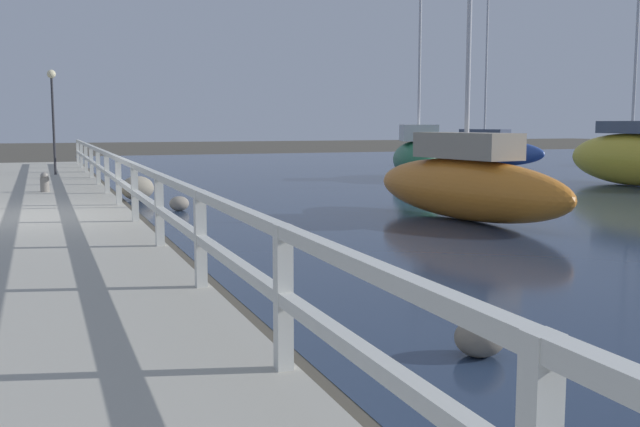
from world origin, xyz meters
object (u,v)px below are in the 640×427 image
Objects in this scene: mooring_bollard at (45,182)px; dock_lamp at (52,99)px; sailboat_yellow at (631,156)px; sailboat_green at (418,157)px; sailboat_blue at (484,150)px; sailboat_orange at (466,184)px.

dock_lamp reaches higher than mooring_bollard.
sailboat_green is at bearing 138.81° from sailboat_yellow.
sailboat_green is (11.43, 4.11, 0.20)m from mooring_bollard.
dock_lamp is 17.76m from sailboat_blue.
sailboat_yellow reaches higher than sailboat_green.
sailboat_blue reaches higher than mooring_bollard.
sailboat_green reaches higher than mooring_bollard.
sailboat_orange is at bearing -36.35° from mooring_bollard.
mooring_bollard is at bearing -93.38° from dock_lamp.
sailboat_orange is 0.80× the size of sailboat_blue.
sailboat_green is 0.95× the size of sailboat_blue.
sailboat_orange is (-8.67, -5.10, -0.16)m from sailboat_yellow.
sailboat_blue is at bearing 28.98° from mooring_bollard.
dock_lamp is 0.51× the size of sailboat_orange.
sailboat_yellow reaches higher than sailboat_blue.
sailboat_green is 10.36m from sailboat_orange.
sailboat_orange reaches higher than mooring_bollard.
dock_lamp is 13.35m from sailboat_orange.
sailboat_orange is (-4.07, -9.53, -0.03)m from sailboat_green.
sailboat_blue is (6.13, 5.62, -0.05)m from sailboat_green.
dock_lamp is at bearing 114.25° from sailboat_orange.
sailboat_orange is 18.26m from sailboat_blue.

